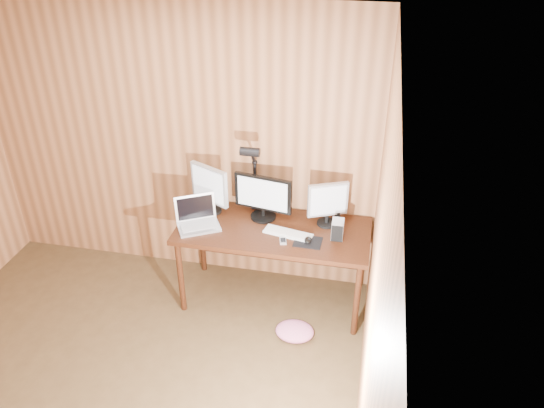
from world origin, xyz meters
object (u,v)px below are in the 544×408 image
(monitor_left, at_px, (210,188))
(mouse, at_px, (308,240))
(laptop, at_px, (197,218))
(phone, at_px, (283,241))
(monitor_center, at_px, (263,197))
(desk, at_px, (275,236))
(keyboard, at_px, (288,233))
(monitor_right, at_px, (328,203))
(hard_drive, at_px, (338,229))
(desk_lamp, at_px, (252,168))
(speaker, at_px, (337,217))

(monitor_left, height_order, mouse, monitor_left)
(mouse, bearing_deg, monitor_left, 173.11)
(monitor_left, xyz_separation_m, laptop, (-0.05, -0.23, -0.17))
(monitor_left, bearing_deg, phone, 1.08)
(monitor_center, bearing_deg, phone, -44.40)
(desk, xyz_separation_m, laptop, (-0.63, -0.13, 0.18))
(keyboard, bearing_deg, monitor_right, 48.15)
(desk, relative_size, phone, 14.17)
(monitor_left, distance_m, laptop, 0.29)
(mouse, distance_m, phone, 0.20)
(keyboard, relative_size, phone, 3.70)
(monitor_right, distance_m, hard_drive, 0.24)
(monitor_center, distance_m, monitor_right, 0.54)
(phone, bearing_deg, laptop, 158.34)
(mouse, bearing_deg, monitor_center, 157.25)
(monitor_left, bearing_deg, desk_lamp, 34.89)
(desk, height_order, keyboard, keyboard)
(monitor_left, xyz_separation_m, keyboard, (0.72, -0.22, -0.22))
(desk, relative_size, laptop, 3.78)
(monitor_right, distance_m, keyboard, 0.41)
(keyboard, height_order, phone, keyboard)
(speaker, height_order, desk_lamp, desk_lamp)
(monitor_right, bearing_deg, laptop, 168.13)
(hard_drive, xyz_separation_m, speaker, (-0.02, 0.22, -0.02))
(desk, height_order, speaker, speaker)
(hard_drive, bearing_deg, monitor_right, 119.84)
(monitor_left, bearing_deg, monitor_right, 25.85)
(monitor_center, relative_size, phone, 4.44)
(phone, xyz_separation_m, desk_lamp, (-0.33, 0.38, 0.42))
(monitor_right, bearing_deg, mouse, -135.23)
(desk, height_order, phone, phone)
(speaker, bearing_deg, desk_lamp, 178.64)
(monitor_center, distance_m, hard_drive, 0.68)
(mouse, height_order, hard_drive, hard_drive)
(mouse, bearing_deg, monitor_right, 79.87)
(hard_drive, height_order, speaker, hard_drive)
(laptop, distance_m, mouse, 0.95)
(hard_drive, height_order, phone, hard_drive)
(hard_drive, height_order, desk_lamp, desk_lamp)
(monitor_left, distance_m, speaker, 1.11)
(laptop, xyz_separation_m, phone, (0.75, -0.10, -0.05))
(monitor_left, xyz_separation_m, phone, (0.70, -0.32, -0.23))
(phone, relative_size, speaker, 1.05)
(monitor_right, height_order, speaker, monitor_right)
(monitor_center, bearing_deg, speaker, 13.77)
(monitor_left, xyz_separation_m, speaker, (1.10, 0.04, -0.18))
(monitor_left, bearing_deg, keyboard, 9.22)
(desk, bearing_deg, keyboard, -43.03)
(keyboard, distance_m, mouse, 0.19)
(keyboard, distance_m, desk_lamp, 0.61)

